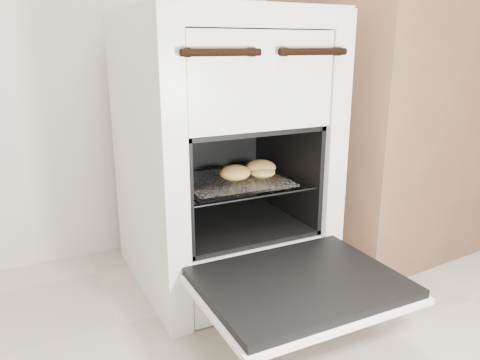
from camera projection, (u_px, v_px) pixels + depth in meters
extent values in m
cube|color=silver|center=(220.00, 152.00, 1.49)|extent=(0.55, 0.59, 0.84)
cylinder|color=black|center=(222.00, 52.00, 1.08)|extent=(0.20, 0.02, 0.02)
cylinder|color=black|center=(313.00, 52.00, 1.19)|extent=(0.20, 0.02, 0.02)
cube|color=black|center=(300.00, 282.00, 1.15)|extent=(0.48, 0.37, 0.02)
cube|color=silver|center=(300.00, 288.00, 1.15)|extent=(0.50, 0.39, 0.01)
cylinder|color=black|center=(168.00, 189.00, 1.37)|extent=(0.01, 0.39, 0.01)
cylinder|color=black|center=(284.00, 173.00, 1.53)|extent=(0.01, 0.39, 0.01)
cylinder|color=black|center=(258.00, 197.00, 1.29)|extent=(0.39, 0.01, 0.01)
cylinder|color=black|center=(207.00, 168.00, 1.61)|extent=(0.39, 0.01, 0.01)
cylinder|color=black|center=(179.00, 188.00, 1.38)|extent=(0.01, 0.37, 0.01)
cylinder|color=black|center=(196.00, 185.00, 1.40)|extent=(0.01, 0.37, 0.01)
cylinder|color=black|center=(213.00, 183.00, 1.43)|extent=(0.01, 0.37, 0.01)
cylinder|color=black|center=(229.00, 181.00, 1.45)|extent=(0.01, 0.37, 0.01)
cylinder|color=black|center=(245.00, 179.00, 1.47)|extent=(0.01, 0.37, 0.01)
cylinder|color=black|center=(261.00, 177.00, 1.50)|extent=(0.01, 0.37, 0.01)
cylinder|color=black|center=(275.00, 175.00, 1.52)|extent=(0.01, 0.37, 0.01)
cube|color=white|center=(232.00, 181.00, 1.43)|extent=(0.31, 0.28, 0.01)
ellipsoid|color=#DFB359|center=(260.00, 167.00, 1.48)|extent=(0.13, 0.13, 0.05)
ellipsoid|color=#DFB359|center=(262.00, 172.00, 1.46)|extent=(0.08, 0.08, 0.03)
ellipsoid|color=#DFB359|center=(235.00, 173.00, 1.42)|extent=(0.12, 0.12, 0.04)
cube|color=brown|center=(408.00, 119.00, 1.85)|extent=(0.99, 0.70, 0.94)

